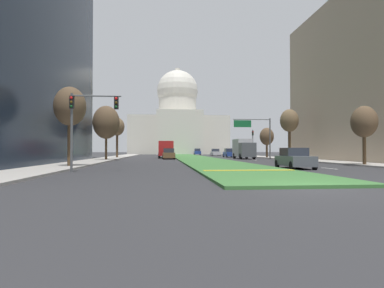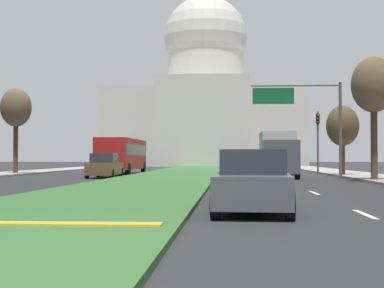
# 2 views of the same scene
# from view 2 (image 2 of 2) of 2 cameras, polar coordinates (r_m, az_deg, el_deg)

# --- Properties ---
(ground_plane) EXTENTS (260.00, 260.00, 0.00)m
(ground_plane) POSITION_cam_2_polar(r_m,az_deg,el_deg) (53.23, -0.90, -2.82)
(ground_plane) COLOR #2B2B2D
(grass_median) EXTENTS (6.56, 90.50, 0.14)m
(grass_median) POSITION_cam_2_polar(r_m,az_deg,el_deg) (48.22, -1.38, -2.90)
(grass_median) COLOR #386B33
(grass_median) RESTS_ON ground_plane
(median_curb_nose) EXTENTS (5.91, 0.50, 0.04)m
(median_curb_nose) POSITION_cam_2_polar(r_m,az_deg,el_deg) (12.07, -17.08, -7.30)
(median_curb_nose) COLOR gold
(median_curb_nose) RESTS_ON grass_median
(lane_dashes_right) EXTENTS (0.16, 70.02, 0.01)m
(lane_dashes_right) POSITION_cam_2_polar(r_m,az_deg,el_deg) (47.60, 7.76, -2.99)
(lane_dashes_right) COLOR silver
(lane_dashes_right) RESTS_ON ground_plane
(sidewalk_right) EXTENTS (4.00, 90.50, 0.15)m
(sidewalk_right) POSITION_cam_2_polar(r_m,az_deg,el_deg) (44.09, 16.44, -2.99)
(sidewalk_right) COLOR #9E9991
(sidewalk_right) RESTS_ON ground_plane
(capitol_building) EXTENTS (32.52, 28.91, 30.34)m
(capitol_building) POSITION_cam_2_polar(r_m,az_deg,el_deg) (103.04, 1.30, 3.67)
(capitol_building) COLOR beige
(capitol_building) RESTS_ON ground_plane
(traffic_light_far_right) EXTENTS (0.28, 0.35, 5.20)m
(traffic_light_far_right) POSITION_cam_2_polar(r_m,az_deg,el_deg) (49.97, 11.99, 0.91)
(traffic_light_far_right) COLOR #515456
(traffic_light_far_right) RESTS_ON ground_plane
(overhead_guide_sign) EXTENTS (6.09, 0.20, 6.50)m
(overhead_guide_sign) POSITION_cam_2_polar(r_m,az_deg,el_deg) (40.93, 10.87, 3.28)
(overhead_guide_sign) COLOR #515456
(overhead_guide_sign) RESTS_ON ground_plane
(street_tree_right_mid) EXTENTS (2.59, 2.59, 7.27)m
(street_tree_right_mid) POSITION_cam_2_polar(r_m,az_deg,el_deg) (36.16, 17.05, 5.30)
(street_tree_right_mid) COLOR #4C3823
(street_tree_right_mid) RESTS_ON ground_plane
(street_tree_left_far) EXTENTS (2.53, 2.53, 7.10)m
(street_tree_left_far) POSITION_cam_2_polar(r_m,az_deg,el_deg) (50.94, -16.55, 3.26)
(street_tree_left_far) COLOR #4C3823
(street_tree_left_far) RESTS_ON ground_plane
(street_tree_right_far) EXTENTS (2.43, 2.43, 5.31)m
(street_tree_right_far) POSITION_cam_2_polar(r_m,az_deg,el_deg) (45.76, 14.25, 1.66)
(street_tree_right_far) COLOR #4C3823
(street_tree_right_far) RESTS_ON ground_plane
(sedan_lead_stopped) EXTENTS (2.13, 4.43, 1.63)m
(sedan_lead_stopped) POSITION_cam_2_polar(r_m,az_deg,el_deg) (15.42, 5.93, -3.75)
(sedan_lead_stopped) COLOR #4C5156
(sedan_lead_stopped) RESTS_ON ground_plane
(sedan_midblock) EXTENTS (1.94, 4.66, 1.70)m
(sedan_midblock) POSITION_cam_2_polar(r_m,az_deg,el_deg) (41.88, -8.38, -2.13)
(sedan_midblock) COLOR brown
(sedan_midblock) RESTS_ON ground_plane
(sedan_distant) EXTENTS (1.86, 4.45, 1.72)m
(sedan_distant) POSITION_cam_2_polar(r_m,az_deg,el_deg) (52.48, 7.33, -1.95)
(sedan_distant) COLOR navy
(sedan_distant) RESTS_ON ground_plane
(sedan_far_horizon) EXTENTS (2.09, 4.44, 1.70)m
(sedan_far_horizon) POSITION_cam_2_polar(r_m,az_deg,el_deg) (68.03, 6.46, -1.80)
(sedan_far_horizon) COLOR #BCBCC1
(sedan_far_horizon) RESTS_ON ground_plane
(sedan_very_far) EXTENTS (2.01, 4.52, 1.81)m
(sedan_very_far) POSITION_cam_2_polar(r_m,az_deg,el_deg) (82.55, 4.00, -1.68)
(sedan_very_far) COLOR navy
(sedan_very_far) RESTS_ON ground_plane
(box_truck_delivery) EXTENTS (2.40, 6.40, 3.20)m
(box_truck_delivery) POSITION_cam_2_polar(r_m,az_deg,el_deg) (41.55, 8.27, -0.93)
(box_truck_delivery) COLOR #4C5156
(box_truck_delivery) RESTS_ON ground_plane
(city_bus) EXTENTS (2.62, 11.00, 2.95)m
(city_bus) POSITION_cam_2_polar(r_m,az_deg,el_deg) (50.45, -6.71, -0.89)
(city_bus) COLOR #B21E1E
(city_bus) RESTS_ON ground_plane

